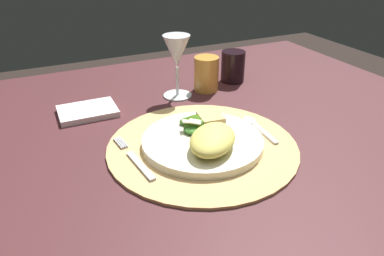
{
  "coord_description": "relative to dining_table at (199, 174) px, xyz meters",
  "views": [
    {
      "loc": [
        -0.32,
        -0.63,
        1.15
      ],
      "look_at": [
        -0.03,
        -0.02,
        0.78
      ],
      "focal_mm": 34.08,
      "sensor_mm": 36.0,
      "label": 1
    }
  ],
  "objects": [
    {
      "name": "spoon",
      "position": [
        0.12,
        -0.04,
        0.13
      ],
      "size": [
        0.03,
        0.13,
        0.01
      ],
      "color": "silver",
      "rests_on": "placemat"
    },
    {
      "name": "dinner_plate",
      "position": [
        -0.03,
        -0.07,
        0.13
      ],
      "size": [
        0.25,
        0.25,
        0.02
      ],
      "primitive_type": "cylinder",
      "color": "#EEE7C7",
      "rests_on": "placemat"
    },
    {
      "name": "dark_tumbler",
      "position": [
        0.22,
        0.23,
        0.16
      ],
      "size": [
        0.07,
        0.07,
        0.09
      ],
      "primitive_type": "cylinder",
      "color": "black",
      "rests_on": "dining_table"
    },
    {
      "name": "bread_piece",
      "position": [
        0.02,
        -0.02,
        0.15
      ],
      "size": [
        0.05,
        0.06,
        0.02
      ],
      "primitive_type": "cube",
      "rotation": [
        0.0,
        0.0,
        4.6
      ],
      "color": "tan",
      "rests_on": "dinner_plate"
    },
    {
      "name": "amber_tumbler",
      "position": [
        0.12,
        0.2,
        0.17
      ],
      "size": [
        0.07,
        0.07,
        0.09
      ],
      "primitive_type": "cylinder",
      "color": "gold",
      "rests_on": "dining_table"
    },
    {
      "name": "salad_greens",
      "position": [
        -0.02,
        -0.02,
        0.15
      ],
      "size": [
        0.08,
        0.08,
        0.03
      ],
      "color": "#366211",
      "rests_on": "dinner_plate"
    },
    {
      "name": "placemat",
      "position": [
        -0.03,
        -0.07,
        0.12
      ],
      "size": [
        0.39,
        0.39,
        0.01
      ],
      "primitive_type": "cylinder",
      "color": "tan",
      "rests_on": "dining_table"
    },
    {
      "name": "wine_glass",
      "position": [
        0.03,
        0.2,
        0.24
      ],
      "size": [
        0.08,
        0.08,
        0.16
      ],
      "color": "silver",
      "rests_on": "dining_table"
    },
    {
      "name": "pasta_serving",
      "position": [
        -0.03,
        -0.11,
        0.16
      ],
      "size": [
        0.15,
        0.15,
        0.04
      ],
      "primitive_type": "ellipsoid",
      "rotation": [
        0.0,
        0.0,
        0.82
      ],
      "color": "#DED05D",
      "rests_on": "dinner_plate"
    },
    {
      "name": "napkin",
      "position": [
        -0.21,
        0.19,
        0.13
      ],
      "size": [
        0.14,
        0.1,
        0.01
      ],
      "primitive_type": "cube",
      "rotation": [
        0.0,
        0.0,
        -0.01
      ],
      "color": "white",
      "rests_on": "dining_table"
    },
    {
      "name": "fork",
      "position": [
        -0.17,
        -0.07,
        0.13
      ],
      "size": [
        0.03,
        0.17,
        0.0
      ],
      "color": "silver",
      "rests_on": "placemat"
    },
    {
      "name": "dining_table",
      "position": [
        0.0,
        0.0,
        0.0
      ],
      "size": [
        1.3,
        1.05,
        0.76
      ],
      "color": "#462124",
      "rests_on": "ground"
    }
  ]
}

